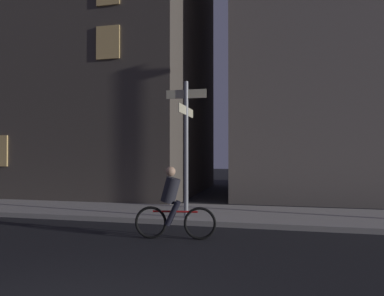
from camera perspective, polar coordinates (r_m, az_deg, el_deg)
The scene contains 4 objects.
sidewalk_kerb at distance 10.89m, azimuth 0.99°, elevation -10.57°, with size 40.00×3.04×0.14m, color #9E9991.
signpost at distance 9.70m, azimuth -0.97°, elevation 1.80°, with size 1.14×1.61×3.76m.
cyclist at distance 7.90m, azimuth -3.12°, elevation -9.28°, with size 1.81×0.37×1.61m.
building_left_block at distance 20.06m, azimuth -19.58°, elevation 14.92°, with size 13.88×9.45×14.69m.
Camera 1 is at (2.19, -3.00, 1.90)m, focal length 32.85 mm.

